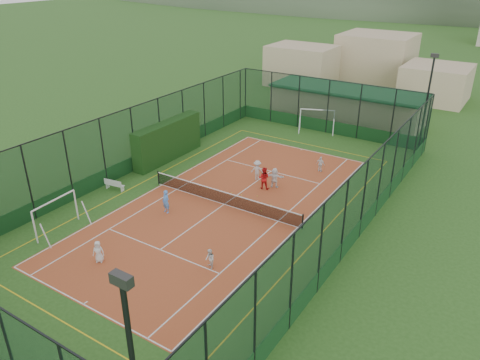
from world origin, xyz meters
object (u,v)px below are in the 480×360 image
(child_far_right, at_px, (321,164))
(white_bench, at_px, (115,184))
(child_near_right, at_px, (210,259))
(futsal_goal_far, at_px, (317,120))
(child_near_mid, at_px, (166,202))
(clubhouse, at_px, (347,104))
(floodlight_ne, at_px, (426,105))
(futsal_goal_near, at_px, (56,216))
(coach, at_px, (264,178))
(child_far_back, at_px, (275,178))
(child_near_left, at_px, (98,252))
(child_far_left, at_px, (257,170))

(child_far_right, bearing_deg, white_bench, 49.80)
(child_near_right, bearing_deg, futsal_goal_far, 138.64)
(futsal_goal_far, bearing_deg, child_near_mid, -116.54)
(clubhouse, distance_m, child_near_right, 28.48)
(floodlight_ne, bearing_deg, white_bench, -130.83)
(floodlight_ne, bearing_deg, child_near_right, -102.82)
(futsal_goal_near, distance_m, coach, 13.92)
(child_near_right, xyz_separation_m, child_far_back, (-1.84, 10.39, 0.16))
(clubhouse, height_order, futsal_goal_near, clubhouse)
(child_near_mid, bearing_deg, floodlight_ne, 69.53)
(white_bench, height_order, child_far_back, child_far_back)
(coach, bearing_deg, child_near_mid, 43.88)
(clubhouse, bearing_deg, child_near_right, -83.15)
(child_near_left, bearing_deg, child_far_left, 50.44)
(child_far_back, bearing_deg, clubhouse, -100.94)
(floodlight_ne, height_order, child_near_mid, floodlight_ne)
(child_near_right, height_order, coach, coach)
(clubhouse, distance_m, child_near_left, 31.11)
(child_far_left, height_order, child_far_back, child_far_left)
(child_near_right, bearing_deg, futsal_goal_near, -131.17)
(futsal_goal_near, height_order, futsal_goal_far, futsal_goal_far)
(floodlight_ne, relative_size, child_far_right, 6.79)
(floodlight_ne, xyz_separation_m, child_near_left, (-10.62, -25.63, -3.48))
(child_near_left, xyz_separation_m, child_near_right, (5.42, 2.77, -0.06))
(floodlight_ne, xyz_separation_m, clubhouse, (-8.60, 5.40, -2.55))
(floodlight_ne, distance_m, white_bench, 25.35)
(child_near_right, distance_m, coach, 10.06)
(futsal_goal_far, height_order, child_far_right, futsal_goal_far)
(coach, bearing_deg, floodlight_ne, -137.07)
(floodlight_ne, xyz_separation_m, futsal_goal_far, (-9.53, 0.25, -3.08))
(floodlight_ne, height_order, coach, floodlight_ne)
(white_bench, height_order, futsal_goal_far, futsal_goal_far)
(clubhouse, xyz_separation_m, child_near_mid, (-2.54, -24.90, -0.78))
(futsal_goal_near, xyz_separation_m, child_far_back, (8.12, 12.29, -0.29))
(futsal_goal_near, xyz_separation_m, coach, (7.58, 11.67, -0.21))
(clubhouse, bearing_deg, child_far_back, -85.02)
(floodlight_ne, xyz_separation_m, child_far_back, (-7.04, -12.47, -3.38))
(futsal_goal_far, distance_m, child_far_right, 9.38)
(clubhouse, bearing_deg, child_near_left, -93.73)
(child_far_back, bearing_deg, child_near_right, 84.11)
(child_near_mid, xyz_separation_m, child_far_back, (4.10, 7.02, -0.04))
(clubhouse, relative_size, child_near_right, 13.20)
(clubhouse, distance_m, futsal_goal_near, 30.87)
(floodlight_ne, distance_m, child_far_back, 14.72)
(futsal_goal_far, bearing_deg, child_far_left, -108.08)
(white_bench, relative_size, child_near_right, 1.30)
(child_far_left, bearing_deg, child_far_right, -147.37)
(futsal_goal_near, distance_m, futsal_goal_far, 25.63)
(child_far_left, height_order, child_far_right, child_far_left)
(clubhouse, distance_m, child_far_back, 17.96)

